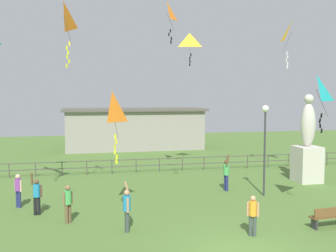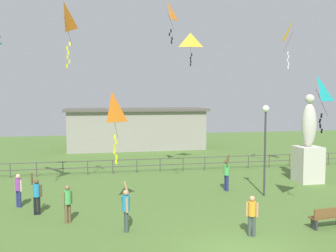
{
  "view_description": "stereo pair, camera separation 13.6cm",
  "coord_description": "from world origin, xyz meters",
  "px_view_note": "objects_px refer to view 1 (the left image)",
  "views": [
    {
      "loc": [
        -4.92,
        -11.39,
        5.21
      ],
      "look_at": [
        -1.12,
        6.82,
        3.74
      ],
      "focal_mm": 40.75,
      "sensor_mm": 36.0,
      "label": 1
    },
    {
      "loc": [
        -4.78,
        -11.42,
        5.21
      ],
      "look_at": [
        -1.12,
        6.82,
        3.74
      ],
      "focal_mm": 40.75,
      "sensor_mm": 36.0,
      "label": 2
    }
  ],
  "objects_px": {
    "person_2": "(226,172)",
    "kite_5": "(190,42)",
    "park_bench": "(328,216)",
    "kite_7": "(112,110)",
    "person_0": "(18,188)",
    "person_3": "(68,201)",
    "lamppost": "(265,131)",
    "person_5": "(37,194)",
    "kite_1": "(316,90)",
    "kite_4": "(167,13)",
    "person_1": "(253,213)",
    "kite_0": "(64,18)",
    "person_4": "(127,207)",
    "kite_6": "(292,33)",
    "statue_monument": "(307,152)"
  },
  "relations": [
    {
      "from": "park_bench",
      "to": "kite_7",
      "type": "xyz_separation_m",
      "value": [
        -8.2,
        3.52,
        4.14
      ]
    },
    {
      "from": "statue_monument",
      "to": "person_3",
      "type": "height_order",
      "value": "statue_monument"
    },
    {
      "from": "person_0",
      "to": "person_3",
      "type": "height_order",
      "value": "person_3"
    },
    {
      "from": "person_2",
      "to": "person_4",
      "type": "xyz_separation_m",
      "value": [
        -5.97,
        -5.26,
        -0.05
      ]
    },
    {
      "from": "lamppost",
      "to": "kite_1",
      "type": "relative_size",
      "value": 1.91
    },
    {
      "from": "kite_4",
      "to": "kite_1",
      "type": "bearing_deg",
      "value": -58.29
    },
    {
      "from": "kite_5",
      "to": "kite_7",
      "type": "bearing_deg",
      "value": -124.08
    },
    {
      "from": "person_2",
      "to": "person_4",
      "type": "bearing_deg",
      "value": -138.59
    },
    {
      "from": "kite_5",
      "to": "kite_6",
      "type": "xyz_separation_m",
      "value": [
        6.07,
        -2.53,
        0.37
      ]
    },
    {
      "from": "lamppost",
      "to": "kite_7",
      "type": "height_order",
      "value": "kite_7"
    },
    {
      "from": "lamppost",
      "to": "person_5",
      "type": "bearing_deg",
      "value": -175.14
    },
    {
      "from": "person_2",
      "to": "person_5",
      "type": "relative_size",
      "value": 1.09
    },
    {
      "from": "kite_7",
      "to": "person_1",
      "type": "bearing_deg",
      "value": -37.25
    },
    {
      "from": "person_1",
      "to": "person_4",
      "type": "bearing_deg",
      "value": 162.87
    },
    {
      "from": "person_3",
      "to": "kite_7",
      "type": "height_order",
      "value": "kite_7"
    },
    {
      "from": "kite_6",
      "to": "person_0",
      "type": "bearing_deg",
      "value": -166.16
    },
    {
      "from": "park_bench",
      "to": "person_1",
      "type": "height_order",
      "value": "person_1"
    },
    {
      "from": "statue_monument",
      "to": "kite_6",
      "type": "xyz_separation_m",
      "value": [
        -0.15,
        1.86,
        7.36
      ]
    },
    {
      "from": "person_1",
      "to": "kite_0",
      "type": "height_order",
      "value": "kite_0"
    },
    {
      "from": "park_bench",
      "to": "kite_7",
      "type": "relative_size",
      "value": 0.49
    },
    {
      "from": "person_2",
      "to": "person_3",
      "type": "distance_m",
      "value": 9.06
    },
    {
      "from": "person_4",
      "to": "person_5",
      "type": "height_order",
      "value": "person_4"
    },
    {
      "from": "person_1",
      "to": "person_5",
      "type": "xyz_separation_m",
      "value": [
        -8.19,
        4.29,
        0.05
      ]
    },
    {
      "from": "person_2",
      "to": "kite_5",
      "type": "height_order",
      "value": "kite_5"
    },
    {
      "from": "park_bench",
      "to": "person_1",
      "type": "relative_size",
      "value": 1.0
    },
    {
      "from": "park_bench",
      "to": "person_5",
      "type": "bearing_deg",
      "value": 160.4
    },
    {
      "from": "lamppost",
      "to": "kite_5",
      "type": "relative_size",
      "value": 2.15
    },
    {
      "from": "person_4",
      "to": "person_2",
      "type": "bearing_deg",
      "value": 41.41
    },
    {
      "from": "kite_4",
      "to": "person_0",
      "type": "bearing_deg",
      "value": -151.66
    },
    {
      "from": "person_4",
      "to": "kite_0",
      "type": "height_order",
      "value": "kite_0"
    },
    {
      "from": "lamppost",
      "to": "person_1",
      "type": "xyz_separation_m",
      "value": [
        -3.0,
        -5.24,
        -2.53
      ]
    },
    {
      "from": "person_0",
      "to": "kite_6",
      "type": "xyz_separation_m",
      "value": [
        16.04,
        3.95,
        8.31
      ]
    },
    {
      "from": "kite_1",
      "to": "kite_4",
      "type": "height_order",
      "value": "kite_4"
    },
    {
      "from": "person_2",
      "to": "kite_5",
      "type": "xyz_separation_m",
      "value": [
        -0.65,
        5.46,
        7.82
      ]
    },
    {
      "from": "person_2",
      "to": "kite_6",
      "type": "relative_size",
      "value": 0.66
    },
    {
      "from": "person_5",
      "to": "kite_4",
      "type": "relative_size",
      "value": 0.75
    },
    {
      "from": "person_0",
      "to": "kite_0",
      "type": "height_order",
      "value": "kite_0"
    },
    {
      "from": "park_bench",
      "to": "kite_4",
      "type": "height_order",
      "value": "kite_4"
    },
    {
      "from": "kite_7",
      "to": "park_bench",
      "type": "bearing_deg",
      "value": -23.24
    },
    {
      "from": "person_0",
      "to": "person_2",
      "type": "relative_size",
      "value": 0.77
    },
    {
      "from": "person_2",
      "to": "person_5",
      "type": "xyz_separation_m",
      "value": [
        -9.63,
        -2.37,
        -0.09
      ]
    },
    {
      "from": "kite_1",
      "to": "kite_0",
      "type": "bearing_deg",
      "value": 155.61
    },
    {
      "from": "person_2",
      "to": "kite_1",
      "type": "height_order",
      "value": "kite_1"
    },
    {
      "from": "person_4",
      "to": "kite_0",
      "type": "bearing_deg",
      "value": 114.72
    },
    {
      "from": "park_bench",
      "to": "kite_6",
      "type": "bearing_deg",
      "value": 69.27
    },
    {
      "from": "park_bench",
      "to": "kite_1",
      "type": "distance_m",
      "value": 5.29
    },
    {
      "from": "park_bench",
      "to": "person_3",
      "type": "distance_m",
      "value": 10.45
    },
    {
      "from": "person_4",
      "to": "kite_4",
      "type": "relative_size",
      "value": 0.78
    },
    {
      "from": "park_bench",
      "to": "kite_6",
      "type": "relative_size",
      "value": 0.5
    },
    {
      "from": "kite_1",
      "to": "person_3",
      "type": "bearing_deg",
      "value": 174.94
    }
  ]
}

